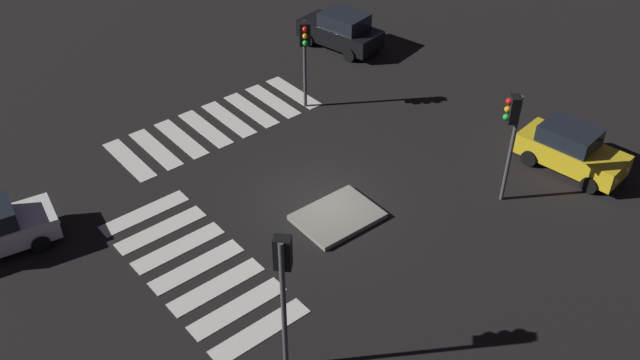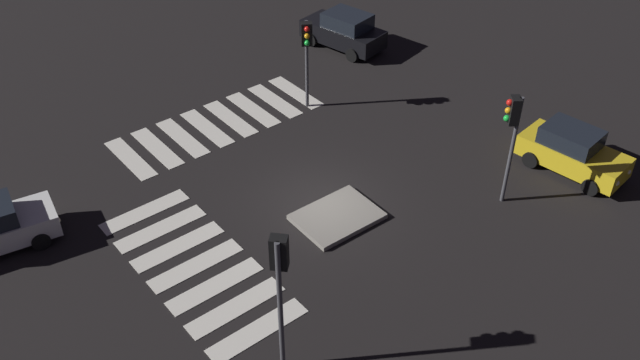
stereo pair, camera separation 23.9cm
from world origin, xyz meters
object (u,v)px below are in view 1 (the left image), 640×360
Objects in this scene: traffic_light_south at (305,44)px; traffic_light_north at (283,273)px; car_yellow at (571,149)px; traffic_light_west at (512,123)px; traffic_island at (337,216)px; car_black at (341,31)px.

traffic_light_north is (8.81, 10.16, 0.47)m from traffic_light_south.
car_yellow is 0.97× the size of traffic_light_west.
car_black reaches higher than traffic_island.
traffic_light_west is at bearing 150.96° from traffic_island.
traffic_light_south is at bearing -43.55° from traffic_light_west.
traffic_light_north reaches higher than car_black.
traffic_light_south is 0.86× the size of traffic_light_north.
traffic_island is at bearing -117.82° from car_yellow.
traffic_island is 0.62× the size of traffic_light_north.
traffic_island is 7.97m from traffic_light_south.
traffic_light_west is 9.36m from traffic_light_south.
traffic_light_north reaches higher than traffic_island.
car_yellow is 13.11m from car_black.
traffic_light_south reaches higher than car_black.
car_yellow is 11.10m from traffic_light_south.
traffic_light_west is (3.53, -0.47, 2.37)m from car_yellow.
car_yellow is (-8.65, 3.31, 0.76)m from traffic_island.
traffic_light_north reaches higher than traffic_light_west.
car_black is at bearing 158.72° from traffic_light_south.
traffic_island is 0.67× the size of traffic_light_west.
car_black is at bearing 173.03° from car_yellow.
traffic_light_south reaches higher than car_yellow.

